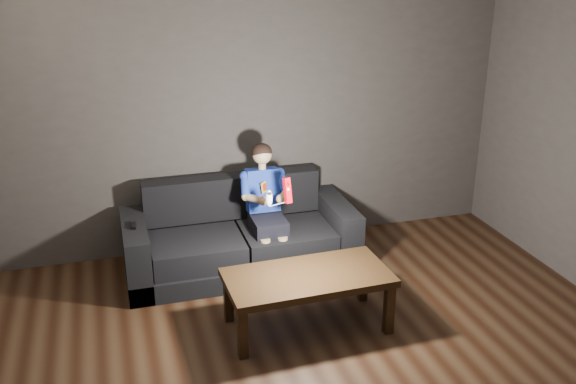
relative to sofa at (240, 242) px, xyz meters
name	(u,v)px	position (x,y,z in m)	size (l,w,h in m)	color
back_wall	(242,106)	(0.17, 0.51, 1.10)	(5.00, 0.04, 2.70)	#3C3734
sofa	(240,242)	(0.00, 0.00, 0.00)	(2.00, 0.86, 0.77)	black
child	(266,198)	(0.23, -0.05, 0.41)	(0.42, 0.52, 1.04)	black
wii_remote_red	(287,190)	(0.31, -0.45, 0.62)	(0.07, 0.09, 0.21)	red
nunchuk_white	(269,198)	(0.16, -0.45, 0.57)	(0.08, 0.10, 0.14)	white
wii_remote_black	(134,225)	(-0.90, -0.07, 0.31)	(0.04, 0.14, 0.03)	black
coffee_table	(308,281)	(0.28, -1.08, 0.13)	(1.23, 0.65, 0.44)	black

